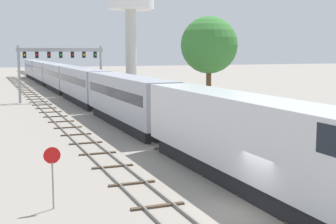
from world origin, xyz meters
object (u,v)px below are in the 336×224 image
Objects in this scene: signal_gantry at (61,60)px; trackside_tree_left at (209,45)px; passenger_train at (68,80)px; stop_sign at (52,169)px; water_tower at (131,3)px.

signal_gantry is 25.34m from trackside_tree_left.
signal_gantry is at bearing -106.66° from passenger_train.
passenger_train is at bearing 108.67° from trackside_tree_left.
passenger_train reaches higher than stop_sign.
stop_sign is 0.26× the size of trackside_tree_left.
passenger_train is 10.51× the size of signal_gantry.
water_tower is (22.41, 38.74, 12.33)m from signal_gantry.
water_tower is at bearing 59.95° from signal_gantry.
passenger_train is at bearing 73.34° from signal_gantry.
passenger_train is 31.69m from trackside_tree_left.
signal_gantry is at bearing -120.05° from water_tower.
signal_gantry reaches higher than stop_sign.
passenger_train is 11.70× the size of trackside_tree_left.
stop_sign is (-7.75, -46.25, -4.01)m from signal_gantry.
passenger_train is at bearing 79.47° from stop_sign.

